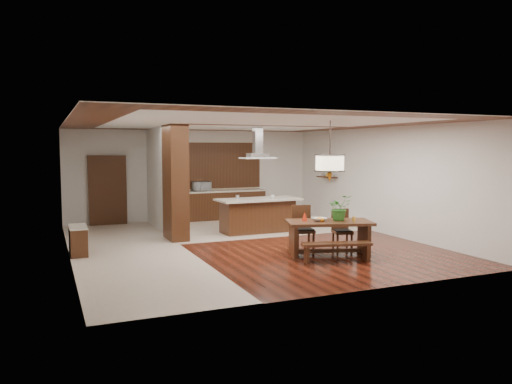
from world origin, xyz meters
name	(u,v)px	position (x,y,z in m)	size (l,w,h in m)	color
room_shell	(245,159)	(0.00, 0.00, 2.06)	(9.00, 9.04, 2.92)	black
tile_hallway	(130,252)	(-2.75, 0.00, 0.01)	(2.50, 9.00, 0.01)	beige
tile_kitchen	(253,226)	(1.25, 2.50, 0.01)	(5.50, 4.00, 0.01)	beige
soffit_band	(244,124)	(0.00, 0.00, 2.88)	(8.00, 9.00, 0.02)	#3D1D0F
partition_pier	(175,183)	(-1.40, 1.20, 1.45)	(0.45, 1.00, 2.90)	black
partition_stub	(158,178)	(-1.40, 3.30, 1.45)	(0.18, 2.40, 2.90)	silver
hallway_console	(78,241)	(-3.81, 0.20, 0.32)	(0.37, 0.88, 0.63)	black
hallway_doorway	(108,190)	(-2.70, 4.40, 1.05)	(1.10, 0.20, 2.10)	black
rear_counter	(226,205)	(1.00, 4.20, 0.48)	(2.60, 0.62, 0.95)	black
kitchen_window	(223,165)	(1.00, 4.46, 1.75)	(2.60, 0.08, 1.50)	olive
shelf_lower	(327,177)	(3.87, 2.60, 1.40)	(0.26, 0.90, 0.04)	black
shelf_upper	(327,164)	(3.87, 2.60, 1.80)	(0.26, 0.90, 0.04)	black
dining_table	(329,230)	(1.18, -1.96, 0.55)	(1.99, 1.40, 0.75)	black
dining_bench	(337,252)	(0.98, -2.59, 0.20)	(1.43, 0.31, 0.40)	black
dining_chair_left	(303,228)	(0.91, -1.30, 0.51)	(0.45, 0.45, 1.02)	black
dining_chair_right	(342,230)	(1.77, -1.57, 0.46)	(0.41, 0.41, 0.93)	black
pendant_lantern	(330,151)	(1.18, -1.96, 2.25)	(0.64, 0.64, 1.31)	beige
foliage_plant	(339,208)	(1.42, -1.97, 1.03)	(0.50, 0.43, 0.55)	#2A6923
fruit_bowl	(319,219)	(0.96, -1.92, 0.79)	(0.31, 0.31, 0.08)	beige
napkin_cone	(305,216)	(0.70, -1.75, 0.85)	(0.13, 0.13, 0.20)	red
gold_ornament	(354,219)	(1.64, -2.22, 0.80)	(0.07, 0.07, 0.11)	gold
kitchen_island	(258,215)	(0.93, 1.37, 0.48)	(2.31, 1.06, 0.94)	black
range_hood	(258,143)	(0.93, 1.37, 2.46)	(0.90, 0.55, 0.87)	silver
island_cup	(272,197)	(1.32, 1.25, 0.99)	(0.11, 0.11, 0.09)	white
microwave	(201,186)	(0.17, 4.17, 1.10)	(0.54, 0.37, 0.30)	silver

